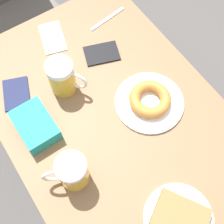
# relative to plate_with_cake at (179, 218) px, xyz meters

# --- Properties ---
(ground_plane) EXTENTS (8.00, 8.00, 0.00)m
(ground_plane) POSITION_rel_plate_with_cake_xyz_m (0.03, 0.39, -0.76)
(ground_plane) COLOR #474442
(table) EXTENTS (0.71, 1.05, 0.74)m
(table) POSITION_rel_plate_with_cake_xyz_m (0.03, 0.39, -0.09)
(table) COLOR brown
(table) RESTS_ON ground_plane
(plate_with_cake) EXTENTS (0.21, 0.21, 0.05)m
(plate_with_cake) POSITION_rel_plate_with_cake_xyz_m (0.00, 0.00, 0.00)
(plate_with_cake) COLOR white
(plate_with_cake) RESTS_ON table
(plate_with_donut) EXTENTS (0.24, 0.24, 0.05)m
(plate_with_donut) POSITION_rel_plate_with_cake_xyz_m (0.16, 0.35, -0.00)
(plate_with_donut) COLOR white
(plate_with_donut) RESTS_ON table
(beer_mug_left) EXTENTS (0.11, 0.12, 0.13)m
(beer_mug_left) POSITION_rel_plate_with_cake_xyz_m (-0.05, 0.57, 0.05)
(beer_mug_left) COLOR gold
(beer_mug_left) RESTS_ON table
(beer_mug_center) EXTENTS (0.13, 0.09, 0.13)m
(beer_mug_center) POSITION_rel_plate_with_cake_xyz_m (-0.19, 0.27, 0.05)
(beer_mug_center) COLOR gold
(beer_mug_center) RESTS_ON table
(napkin_folded) EXTENTS (0.12, 0.16, 0.00)m
(napkin_folded) POSITION_rel_plate_with_cake_xyz_m (0.02, 0.78, -0.02)
(napkin_folded) COLOR white
(napkin_folded) RESTS_ON table
(fork) EXTENTS (0.17, 0.04, 0.00)m
(fork) POSITION_rel_plate_with_cake_xyz_m (0.24, 0.74, -0.02)
(fork) COLOR silver
(fork) RESTS_ON table
(passport_near_edge) EXTENTS (0.15, 0.13, 0.01)m
(passport_near_edge) POSITION_rel_plate_with_cake_xyz_m (0.13, 0.62, -0.02)
(passport_near_edge) COLOR black
(passport_near_edge) RESTS_ON table
(passport_far_edge) EXTENTS (0.13, 0.15, 0.01)m
(passport_far_edge) POSITION_rel_plate_with_cake_xyz_m (-0.21, 0.64, -0.02)
(passport_far_edge) COLOR #141938
(passport_far_edge) RESTS_ON table
(blue_pouch) EXTENTS (0.11, 0.16, 0.06)m
(blue_pouch) POSITION_rel_plate_with_cake_xyz_m (-0.21, 0.48, 0.01)
(blue_pouch) COLOR teal
(blue_pouch) RESTS_ON table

